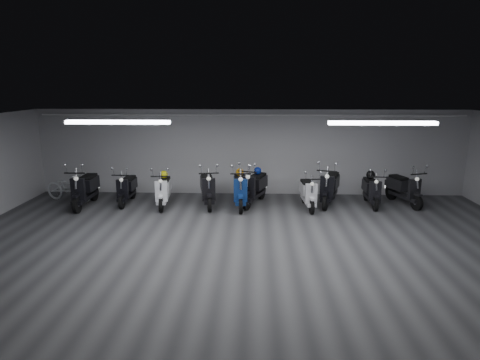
{
  "coord_description": "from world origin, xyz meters",
  "views": [
    {
      "loc": [
        0.15,
        -8.37,
        3.6
      ],
      "look_at": [
        -0.25,
        2.5,
        1.05
      ],
      "focal_mm": 30.81,
      "sensor_mm": 36.0,
      "label": 1
    }
  ],
  "objects_px": {
    "scooter_1": "(127,184)",
    "helmet_2": "(240,172)",
    "scooter_7": "(330,181)",
    "scooter_9": "(405,183)",
    "helmet_1": "(258,171)",
    "scooter_3": "(207,183)",
    "scooter_4": "(240,184)",
    "scooter_6": "(308,188)",
    "scooter_2": "(163,185)",
    "bicycle": "(68,184)",
    "scooter_0": "(85,183)",
    "helmet_0": "(371,175)",
    "helmet_3": "(164,175)",
    "scooter_8": "(372,186)",
    "scooter_5": "(255,182)"
  },
  "relations": [
    {
      "from": "scooter_4",
      "to": "scooter_7",
      "type": "height_order",
      "value": "scooter_7"
    },
    {
      "from": "scooter_4",
      "to": "scooter_1",
      "type": "bearing_deg",
      "value": 172.01
    },
    {
      "from": "scooter_5",
      "to": "bicycle",
      "type": "distance_m",
      "value": 5.82
    },
    {
      "from": "helmet_0",
      "to": "helmet_3",
      "type": "relative_size",
      "value": 1.12
    },
    {
      "from": "scooter_4",
      "to": "helmet_1",
      "type": "relative_size",
      "value": 8.14
    },
    {
      "from": "helmet_1",
      "to": "scooter_3",
      "type": "bearing_deg",
      "value": -163.14
    },
    {
      "from": "bicycle",
      "to": "scooter_5",
      "type": "bearing_deg",
      "value": -72.12
    },
    {
      "from": "scooter_2",
      "to": "helmet_2",
      "type": "distance_m",
      "value": 2.32
    },
    {
      "from": "scooter_8",
      "to": "helmet_1",
      "type": "xyz_separation_m",
      "value": [
        -3.42,
        0.26,
        0.37
      ]
    },
    {
      "from": "scooter_2",
      "to": "scooter_3",
      "type": "distance_m",
      "value": 1.32
    },
    {
      "from": "scooter_4",
      "to": "helmet_2",
      "type": "relative_size",
      "value": 7.9
    },
    {
      "from": "scooter_1",
      "to": "helmet_3",
      "type": "bearing_deg",
      "value": -1.02
    },
    {
      "from": "scooter_9",
      "to": "helmet_3",
      "type": "bearing_deg",
      "value": 163.6
    },
    {
      "from": "scooter_1",
      "to": "helmet_2",
      "type": "xyz_separation_m",
      "value": [
        3.46,
        0.01,
        0.38
      ]
    },
    {
      "from": "scooter_3",
      "to": "scooter_7",
      "type": "height_order",
      "value": "scooter_7"
    },
    {
      "from": "scooter_4",
      "to": "scooter_6",
      "type": "xyz_separation_m",
      "value": [
        2.01,
        -0.05,
        -0.09
      ]
    },
    {
      "from": "scooter_6",
      "to": "scooter_8",
      "type": "relative_size",
      "value": 1.0
    },
    {
      "from": "helmet_1",
      "to": "helmet_3",
      "type": "distance_m",
      "value": 2.85
    },
    {
      "from": "helmet_1",
      "to": "helmet_2",
      "type": "bearing_deg",
      "value": -151.22
    },
    {
      "from": "scooter_8",
      "to": "helmet_1",
      "type": "distance_m",
      "value": 3.45
    },
    {
      "from": "scooter_0",
      "to": "scooter_2",
      "type": "xyz_separation_m",
      "value": [
        2.33,
        0.12,
        -0.07
      ]
    },
    {
      "from": "scooter_0",
      "to": "scooter_7",
      "type": "relative_size",
      "value": 1.0
    },
    {
      "from": "scooter_6",
      "to": "scooter_9",
      "type": "relative_size",
      "value": 0.94
    },
    {
      "from": "scooter_9",
      "to": "helmet_1",
      "type": "distance_m",
      "value": 4.45
    },
    {
      "from": "scooter_0",
      "to": "scooter_7",
      "type": "height_order",
      "value": "scooter_7"
    },
    {
      "from": "scooter_0",
      "to": "scooter_5",
      "type": "relative_size",
      "value": 1.02
    },
    {
      "from": "scooter_2",
      "to": "scooter_0",
      "type": "bearing_deg",
      "value": 178.08
    },
    {
      "from": "scooter_6",
      "to": "helmet_3",
      "type": "distance_m",
      "value": 4.34
    },
    {
      "from": "scooter_2",
      "to": "scooter_4",
      "type": "xyz_separation_m",
      "value": [
        2.29,
        -0.01,
        0.07
      ]
    },
    {
      "from": "scooter_6",
      "to": "helmet_1",
      "type": "distance_m",
      "value": 1.65
    },
    {
      "from": "scooter_6",
      "to": "helmet_2",
      "type": "relative_size",
      "value": 6.9
    },
    {
      "from": "bicycle",
      "to": "helmet_0",
      "type": "distance_m",
      "value": 9.34
    },
    {
      "from": "scooter_6",
      "to": "scooter_7",
      "type": "height_order",
      "value": "scooter_7"
    },
    {
      "from": "scooter_1",
      "to": "bicycle",
      "type": "xyz_separation_m",
      "value": [
        -1.91,
        0.2,
        -0.08
      ]
    },
    {
      "from": "scooter_9",
      "to": "helmet_1",
      "type": "relative_size",
      "value": 7.6
    },
    {
      "from": "helmet_2",
      "to": "scooter_7",
      "type": "bearing_deg",
      "value": 2.15
    },
    {
      "from": "scooter_8",
      "to": "helmet_0",
      "type": "xyz_separation_m",
      "value": [
        0.01,
        0.23,
        0.28
      ]
    },
    {
      "from": "helmet_0",
      "to": "scooter_7",
      "type": "bearing_deg",
      "value": -172.49
    },
    {
      "from": "scooter_0",
      "to": "helmet_1",
      "type": "bearing_deg",
      "value": 6.74
    },
    {
      "from": "scooter_1",
      "to": "scooter_3",
      "type": "height_order",
      "value": "scooter_3"
    },
    {
      "from": "scooter_2",
      "to": "scooter_6",
      "type": "bearing_deg",
      "value": -5.62
    },
    {
      "from": "scooter_2",
      "to": "helmet_0",
      "type": "relative_size",
      "value": 6.59
    },
    {
      "from": "scooter_2",
      "to": "scooter_5",
      "type": "height_order",
      "value": "scooter_5"
    },
    {
      "from": "scooter_0",
      "to": "helmet_2",
      "type": "relative_size",
      "value": 7.97
    },
    {
      "from": "scooter_6",
      "to": "helmet_1",
      "type": "height_order",
      "value": "scooter_6"
    },
    {
      "from": "scooter_6",
      "to": "helmet_2",
      "type": "xyz_separation_m",
      "value": [
        -2.02,
        0.32,
        0.38
      ]
    },
    {
      "from": "scooter_2",
      "to": "scooter_6",
      "type": "distance_m",
      "value": 4.3
    },
    {
      "from": "scooter_1",
      "to": "helmet_2",
      "type": "bearing_deg",
      "value": -0.47
    },
    {
      "from": "scooter_2",
      "to": "scooter_7",
      "type": "relative_size",
      "value": 0.9
    },
    {
      "from": "scooter_0",
      "to": "helmet_0",
      "type": "xyz_separation_m",
      "value": [
        8.57,
        0.64,
        0.18
      ]
    }
  ]
}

